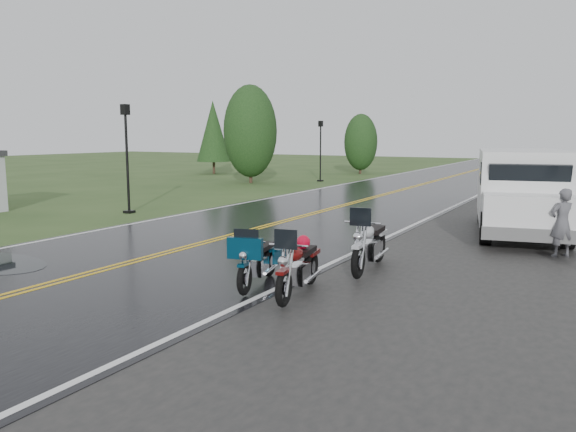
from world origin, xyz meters
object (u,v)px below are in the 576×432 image
object	(u,v)px
motorcycle_silver	(358,248)
person_at_van	(562,224)
van_white	(488,198)
lamp_post_far_left	(320,151)
lamp_post_near_left	(127,159)
motorcycle_red	(284,273)
motorcycle_teal	(244,266)

from	to	relation	value
motorcycle_silver	person_at_van	bearing A→B (deg)	46.30
van_white	lamp_post_far_left	bearing A→B (deg)	116.73
van_white	lamp_post_near_left	size ratio (longest dim) A/B	1.58
motorcycle_silver	lamp_post_near_left	xyz separation A→B (m)	(-10.70, 4.77, 1.26)
motorcycle_red	lamp_post_near_left	distance (m)	12.54
motorcycle_red	person_at_van	size ratio (longest dim) A/B	1.33
van_white	motorcycle_red	bearing A→B (deg)	-115.84
motorcycle_teal	lamp_post_near_left	xyz separation A→B (m)	(-9.45, 6.72, 1.36)
motorcycle_red	person_at_van	world-z (taller)	person_at_van
motorcycle_teal	lamp_post_near_left	world-z (taller)	lamp_post_near_left
van_white	lamp_post_near_left	distance (m)	12.16
motorcycle_silver	lamp_post_near_left	bearing A→B (deg)	149.36
motorcycle_teal	van_white	bearing A→B (deg)	54.57
lamp_post_near_left	lamp_post_far_left	xyz separation A→B (m)	(-0.11, 15.54, -0.12)
motorcycle_silver	lamp_post_far_left	world-z (taller)	lamp_post_far_left
motorcycle_teal	motorcycle_silver	distance (m)	2.32
van_white	person_at_van	size ratio (longest dim) A/B	3.93
van_white	lamp_post_near_left	world-z (taller)	lamp_post_near_left
van_white	person_at_van	xyz separation A→B (m)	(1.74, -0.65, -0.42)
motorcycle_silver	lamp_post_far_left	distance (m)	23.03
motorcycle_red	lamp_post_near_left	bearing A→B (deg)	135.38
motorcycle_silver	person_at_van	xyz separation A→B (m)	(3.17, 4.20, 0.11)
person_at_van	motorcycle_teal	bearing A→B (deg)	14.92
van_white	person_at_van	distance (m)	1.91
motorcycle_silver	motorcycle_teal	bearing A→B (deg)	-129.39
lamp_post_far_left	motorcycle_silver	bearing A→B (deg)	-61.96
motorcycle_silver	lamp_post_near_left	world-z (taller)	lamp_post_near_left
motorcycle_silver	van_white	size ratio (longest dim) A/B	0.37
lamp_post_near_left	lamp_post_far_left	bearing A→B (deg)	90.41
van_white	motorcycle_silver	bearing A→B (deg)	-118.08
motorcycle_red	motorcycle_teal	xyz separation A→B (m)	(-0.91, 0.24, -0.04)
motorcycle_red	van_white	size ratio (longest dim) A/B	0.34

